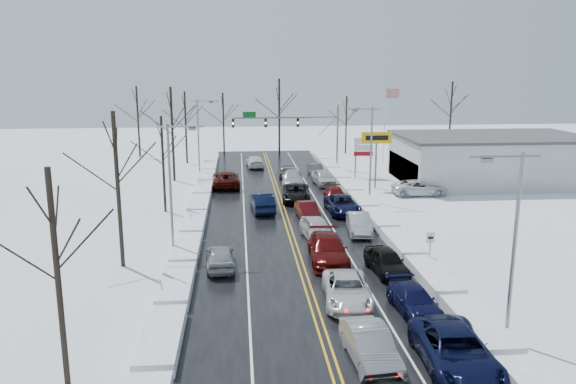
{
  "coord_description": "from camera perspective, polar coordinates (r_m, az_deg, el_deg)",
  "views": [
    {
      "loc": [
        -3.89,
        -41.27,
        12.64
      ],
      "look_at": [
        0.12,
        3.85,
        2.5
      ],
      "focal_mm": 35.0,
      "sensor_mm": 36.0,
      "label": 1
    }
  ],
  "objects": [
    {
      "name": "ground",
      "position": [
        43.34,
        0.29,
        -4.34
      ],
      "size": [
        160.0,
        160.0,
        0.0
      ],
      "primitive_type": "plane",
      "color": "white",
      "rests_on": "ground"
    },
    {
      "name": "queued_car_11",
      "position": [
        30.93,
        12.61,
        -11.83
      ],
      "size": [
        2.2,
        4.75,
        1.35
      ],
      "primitive_type": "imported",
      "rotation": [
        0.0,
        0.0,
        0.07
      ],
      "color": "black",
      "rests_on": "ground"
    },
    {
      "name": "traffic_signal_mast",
      "position": [
        70.02,
        0.96,
        6.74
      ],
      "size": [
        13.28,
        0.39,
        8.0
      ],
      "color": "slate",
      "rests_on": "ground"
    },
    {
      "name": "queued_car_15",
      "position": [
        53.78,
        4.82,
        -1.02
      ],
      "size": [
        1.99,
        4.69,
        1.35
      ],
      "primitive_type": "imported",
      "rotation": [
        0.0,
        0.0,
        -0.02
      ],
      "color": "#510C0A",
      "rests_on": "ground"
    },
    {
      "name": "streetlight_ne",
      "position": [
        53.21,
        8.23,
        4.57
      ],
      "size": [
        3.2,
        0.25,
        9.0
      ],
      "color": "slate",
      "rests_on": "ground"
    },
    {
      "name": "queued_car_7",
      "position": [
        60.96,
        0.45,
        0.65
      ],
      "size": [
        2.73,
        5.75,
        1.62
      ],
      "primitive_type": "imported",
      "rotation": [
        0.0,
        0.0,
        -0.08
      ],
      "color": "#ABADB3",
      "rests_on": "ground"
    },
    {
      "name": "road_surface",
      "position": [
        45.25,
        0.05,
        -3.6
      ],
      "size": [
        14.0,
        84.0,
        0.01
      ],
      "primitive_type": "cube",
      "color": "black",
      "rests_on": "ground"
    },
    {
      "name": "queued_car_3",
      "position": [
        37.57,
        4.05,
        -7.08
      ],
      "size": [
        2.67,
        6.02,
        1.72
      ],
      "primitive_type": "imported",
      "rotation": [
        0.0,
        0.0,
        -0.04
      ],
      "color": "#4E0B0A",
      "rests_on": "ground"
    },
    {
      "name": "tree_left_b",
      "position": [
        36.52,
        -17.07,
        3.15
      ],
      "size": [
        4.0,
        4.0,
        10.0
      ],
      "color": "#2D231C",
      "rests_on": "ground"
    },
    {
      "name": "parked_car_1",
      "position": [
        62.56,
        14.53,
        0.55
      ],
      "size": [
        2.71,
        5.95,
        1.69
      ],
      "primitive_type": "imported",
      "rotation": [
        0.0,
        0.0,
        0.06
      ],
      "color": "#434648",
      "rests_on": "ground"
    },
    {
      "name": "oncoming_car_1",
      "position": [
        60.75,
        -6.31,
        0.53
      ],
      "size": [
        3.07,
        6.21,
        1.69
      ],
      "primitive_type": "imported",
      "rotation": [
        0.0,
        0.0,
        3.18
      ],
      "color": "#440C09",
      "rests_on": "ground"
    },
    {
      "name": "used_vehicles_sign",
      "position": [
        65.55,
        7.67,
        4.33
      ],
      "size": [
        2.2,
        0.22,
        4.65
      ],
      "color": "slate",
      "rests_on": "ground"
    },
    {
      "name": "snow_bank_left",
      "position": [
        45.23,
        -9.6,
        -3.79
      ],
      "size": [
        1.8,
        72.0,
        0.69
      ],
      "primitive_type": "cube",
      "color": "white",
      "rests_on": "ground"
    },
    {
      "name": "queued_car_10",
      "position": [
        26.14,
        16.55,
        -16.88
      ],
      "size": [
        3.12,
        6.27,
        1.71
      ],
      "primitive_type": "imported",
      "rotation": [
        0.0,
        0.0,
        -0.05
      ],
      "color": "black",
      "rests_on": "ground"
    },
    {
      "name": "tires_plus_sign",
      "position": [
        59.54,
        8.98,
        5.08
      ],
      "size": [
        3.2,
        0.34,
        6.0
      ],
      "color": "slate",
      "rests_on": "ground"
    },
    {
      "name": "oncoming_car_0",
      "position": [
        50.26,
        -2.63,
        -1.96
      ],
      "size": [
        2.25,
        5.35,
        1.72
      ],
      "primitive_type": "imported",
      "rotation": [
        0.0,
        0.0,
        3.23
      ],
      "color": "black",
      "rests_on": "ground"
    },
    {
      "name": "snow_bank_right",
      "position": [
        46.52,
        9.43,
        -3.32
      ],
      "size": [
        1.8,
        72.0,
        0.69
      ],
      "primitive_type": "cube",
      "color": "white",
      "rests_on": "ground"
    },
    {
      "name": "queued_car_13",
      "position": [
        44.02,
        7.2,
        -4.17
      ],
      "size": [
        2.07,
        4.79,
        1.53
      ],
      "primitive_type": "imported",
      "rotation": [
        0.0,
        0.0,
        -0.1
      ],
      "color": "#AAADB2",
      "rests_on": "ground"
    },
    {
      "name": "dealership_building",
      "position": [
        66.25,
        19.89,
        3.19
      ],
      "size": [
        20.4,
        12.4,
        5.3
      ],
      "color": "beige",
      "rests_on": "ground"
    },
    {
      "name": "streetlight_sw",
      "position": [
        38.24,
        -11.61,
        1.3
      ],
      "size": [
        3.2,
        0.25,
        9.0
      ],
      "color": "slate",
      "rests_on": "ground"
    },
    {
      "name": "queued_car_6",
      "position": [
        54.15,
        0.83,
        -0.88
      ],
      "size": [
        3.08,
        5.82,
        1.56
      ],
      "primitive_type": "imported",
      "rotation": [
        0.0,
        0.0,
        -0.09
      ],
      "color": "black",
      "rests_on": "ground"
    },
    {
      "name": "queued_car_5",
      "position": [
        47.76,
        1.98,
        -2.74
      ],
      "size": [
        1.9,
        4.45,
        1.43
      ],
      "primitive_type": "imported",
      "rotation": [
        0.0,
        0.0,
        0.09
      ],
      "color": "#45090D",
      "rests_on": "ground"
    },
    {
      "name": "oncoming_car_2",
      "position": [
        72.36,
        -3.39,
        2.53
      ],
      "size": [
        2.46,
        5.23,
        1.48
      ],
      "primitive_type": "imported",
      "rotation": [
        0.0,
        0.0,
        3.22
      ],
      "color": "white",
      "rests_on": "ground"
    },
    {
      "name": "tree_far_a",
      "position": [
        82.68,
        -15.06,
        8.27
      ],
      "size": [
        4.0,
        4.0,
        10.0
      ],
      "color": "#2D231C",
      "rests_on": "ground"
    },
    {
      "name": "queued_car_1",
      "position": [
        25.86,
        8.3,
        -16.79
      ],
      "size": [
        2.0,
        4.87,
        1.57
      ],
      "primitive_type": "imported",
      "rotation": [
        0.0,
        0.0,
        0.07
      ],
      "color": "gray",
      "rests_on": "ground"
    },
    {
      "name": "oncoming_car_3",
      "position": [
        36.64,
        -6.87,
        -7.66
      ],
      "size": [
        2.08,
        4.61,
        1.54
      ],
      "primitive_type": "imported",
      "rotation": [
        0.0,
        0.0,
        3.2
      ],
      "color": "#919398",
      "rests_on": "ground"
    },
    {
      "name": "tree_far_e",
      "position": [
        88.39,
        16.27,
        8.68
      ],
      "size": [
        4.2,
        4.2,
        10.5
      ],
      "color": "#2D231C",
      "rests_on": "ground"
    },
    {
      "name": "tree_left_e",
      "position": [
        75.83,
        -10.39,
        7.87
      ],
      "size": [
        3.8,
        3.8,
        9.5
      ],
      "color": "#2D231C",
      "rests_on": "ground"
    },
    {
      "name": "tree_left_c",
      "position": [
        50.16,
        -12.65,
        4.63
      ],
      "size": [
        3.4,
        3.4,
        8.5
      ],
      "color": "#2D231C",
      "rests_on": "ground"
    },
    {
      "name": "flagpole",
      "position": [
        74.08,
        9.93,
        7.23
      ],
      "size": [
        1.87,
        1.2,
        10.0
      ],
      "color": "silver",
      "rests_on": "ground"
    },
    {
      "name": "tree_far_b",
      "position": [
        82.54,
        -6.6,
        8.12
      ],
      "size": [
        3.6,
        3.6,
        9.0
      ],
      "color": "#2D231C",
      "rests_on": "ground"
    },
    {
      "name": "tree_far_d",
      "position": [
        83.57,
        5.95,
        7.95
      ],
      "size": [
        3.4,
        3.4,
        8.5
      ],
      "color": "#2D231C",
      "rests_on": "ground"
    },
    {
      "name": "tree_far_c",
      "position": [
        80.64,
        -0.9,
        9.09
      ],
      "size": [
        4.4,
        4.4,
        11.0
      ],
      "color": "#2D231C",
      "rests_on": "ground"
    },
    {
      "name": "queued_car_2",
      "position": [
        31.51,
        5.98,
        -11.11
      ],
      "size": [
        2.92,
        5.53,
        1.48
      ],
      "primitive_type": "imported",
      "rotation": [
        0.0,
        0.0,
        -0.09
      ],
      "color": "silver",
      "rests_on": "ground"
    },
    {
      "name": "parked_car_2",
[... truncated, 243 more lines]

